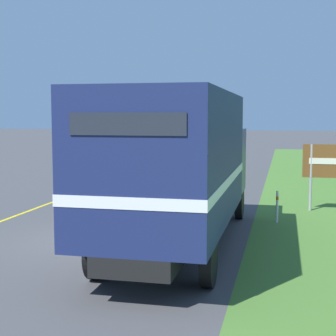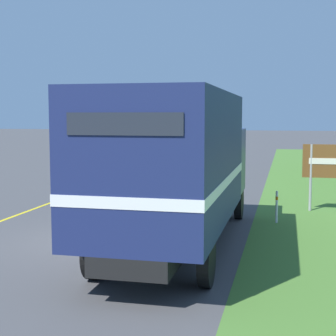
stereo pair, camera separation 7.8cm
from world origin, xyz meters
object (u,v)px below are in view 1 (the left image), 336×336
highway_sign (333,163)px  delineator_post (277,206)px  lead_car_white (152,160)px  horse_trailer_truck (179,164)px

highway_sign → delineator_post: highway_sign is taller
lead_car_white → horse_trailer_truck: bearing=-72.8°
lead_car_white → highway_sign: highway_sign is taller
lead_car_white → delineator_post: (6.45, -10.05, -0.41)m
lead_car_white → highway_sign: bearing=-43.6°
lead_car_white → delineator_post: lead_car_white is taller
delineator_post → horse_trailer_truck: bearing=-122.0°
highway_sign → delineator_post: bearing=-127.5°
horse_trailer_truck → delineator_post: (2.24, 3.58, -1.53)m
horse_trailer_truck → lead_car_white: horse_trailer_truck is taller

